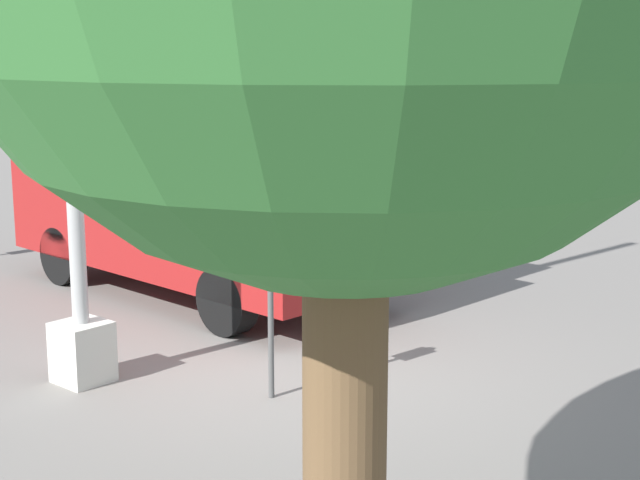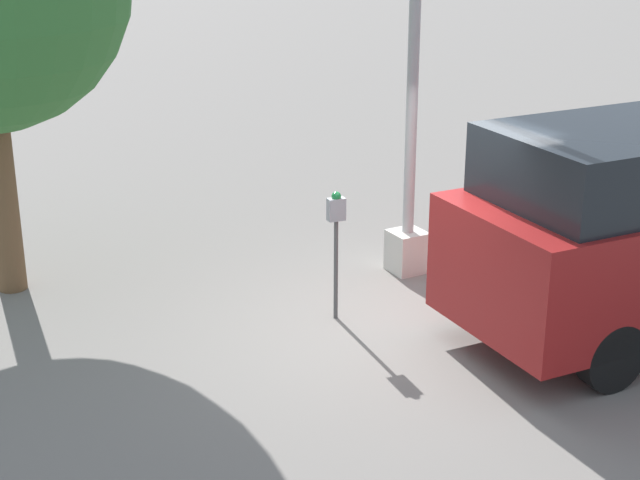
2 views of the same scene
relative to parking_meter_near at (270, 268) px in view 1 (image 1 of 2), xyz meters
The scene contains 4 objects.
ground_plane 1.35m from the parking_meter_near, 64.03° to the right, with size 80.00×80.00×0.00m, color slate.
parking_meter_near is the anchor object (origin of this frame).
lamp_post 2.05m from the parking_meter_near, 27.84° to the left, with size 0.44×0.44×6.86m.
parked_van 3.70m from the parking_meter_near, 32.73° to the right, with size 5.16×2.29×2.42m.
Camera 1 is at (-5.88, 6.38, 3.01)m, focal length 55.00 mm.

